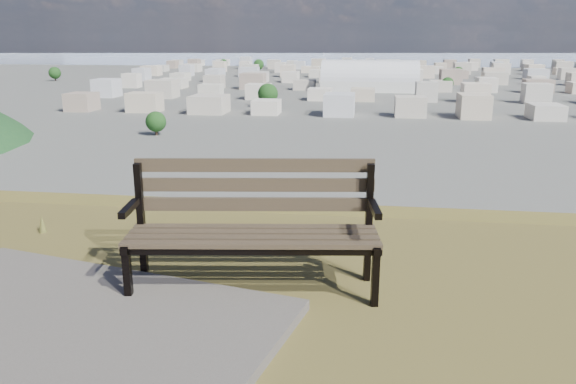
# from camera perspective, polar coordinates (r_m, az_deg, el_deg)

# --- Properties ---
(park_bench) EXTENTS (2.05, 0.89, 1.04)m
(park_bench) POSITION_cam_1_polar(r_m,az_deg,el_deg) (4.53, -3.53, -2.79)
(park_bench) COLOR #473929
(park_bench) RESTS_ON hilltop_mesa
(arena) EXTENTS (49.89, 21.74, 20.92)m
(arena) POSITION_cam_1_polar(r_m,az_deg,el_deg) (300.16, 8.29, 11.05)
(arena) COLOR silver
(arena) RESTS_ON ground
(city_blocks) EXTENTS (395.00, 361.00, 7.00)m
(city_blocks) POSITION_cam_1_polar(r_m,az_deg,el_deg) (397.36, 8.27, 11.88)
(city_blocks) COLOR beige
(city_blocks) RESTS_ON ground
(city_trees) EXTENTS (406.52, 387.20, 9.98)m
(city_trees) POSITION_cam_1_polar(r_m,az_deg,el_deg) (323.02, 3.49, 11.46)
(city_trees) COLOR #322319
(city_trees) RESTS_ON ground
(bay_water) EXTENTS (2400.00, 700.00, 0.12)m
(bay_water) POSITION_cam_1_polar(r_m,az_deg,el_deg) (902.62, 8.29, 13.56)
(bay_water) COLOR #99A7C3
(bay_water) RESTS_ON ground
(far_hills) EXTENTS (2050.00, 340.00, 60.00)m
(far_hills) POSITION_cam_1_polar(r_m,az_deg,el_deg) (1406.44, 5.78, 15.29)
(far_hills) COLOR #8C99AD
(far_hills) RESTS_ON ground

